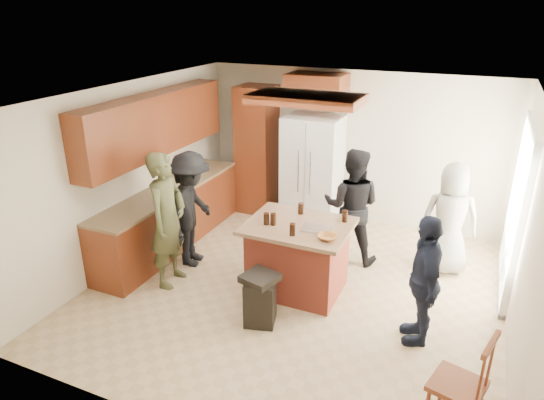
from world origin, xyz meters
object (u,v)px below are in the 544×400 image
at_px(person_counter, 191,210).
at_px(spindle_chair, 460,386).
at_px(person_behind_right, 450,219).
at_px(person_behind_left, 352,206).
at_px(trash_bin, 260,298).
at_px(kitchen_island, 298,257).
at_px(refrigerator, 312,170).
at_px(person_front_left, 168,220).
at_px(person_side_right, 424,280).

bearing_deg(person_counter, spindle_chair, -122.72).
relative_size(person_behind_right, spindle_chair, 1.56).
relative_size(person_behind_left, trash_bin, 2.64).
bearing_deg(person_behind_left, person_counter, 20.27).
bearing_deg(kitchen_island, trash_bin, -99.60).
xyz_separation_m(person_behind_left, person_behind_right, (1.29, 0.22, -0.05)).
bearing_deg(refrigerator, person_behind_left, -47.99).
bearing_deg(person_front_left, refrigerator, -26.49).
bearing_deg(person_front_left, person_counter, -3.48).
height_order(person_front_left, spindle_chair, person_front_left).
bearing_deg(spindle_chair, person_counter, 156.59).
relative_size(kitchen_island, trash_bin, 2.03).
bearing_deg(person_behind_left, person_side_right, 123.00).
bearing_deg(refrigerator, person_counter, -116.94).
relative_size(person_behind_right, trash_bin, 2.47).
height_order(person_behind_left, spindle_chair, person_behind_left).
height_order(person_behind_right, kitchen_island, person_behind_right).
bearing_deg(person_side_right, spindle_chair, 7.43).
relative_size(refrigerator, kitchen_island, 1.41).
bearing_deg(person_front_left, kitchen_island, -77.94).
distance_m(person_counter, trash_bin, 1.79).
height_order(person_side_right, trash_bin, person_side_right).
bearing_deg(refrigerator, spindle_chair, -54.28).
relative_size(person_counter, refrigerator, 0.91).
xyz_separation_m(person_behind_left, spindle_chair, (1.66, -2.58, -0.38)).
relative_size(person_behind_left, person_behind_right, 1.07).
relative_size(person_side_right, spindle_chair, 1.49).
bearing_deg(kitchen_island, person_behind_right, 37.21).
relative_size(person_behind_left, person_counter, 1.01).
bearing_deg(trash_bin, person_front_left, 166.92).
bearing_deg(person_counter, person_behind_right, -79.15).
xyz_separation_m(person_behind_right, person_side_right, (-0.11, -1.67, -0.03)).
height_order(person_front_left, person_side_right, person_front_left).
bearing_deg(spindle_chair, person_behind_right, 97.54).
relative_size(person_front_left, person_behind_right, 1.15).
height_order(person_side_right, person_counter, person_counter).
height_order(person_counter, trash_bin, person_counter).
bearing_deg(person_counter, person_side_right, -107.57).
relative_size(person_behind_right, person_side_right, 1.05).
bearing_deg(kitchen_island, person_behind_left, 69.65).
distance_m(trash_bin, spindle_chair, 2.30).
height_order(person_counter, refrigerator, refrigerator).
bearing_deg(trash_bin, person_behind_left, 74.23).
bearing_deg(kitchen_island, person_counter, 177.57).
bearing_deg(person_behind_right, person_side_right, 75.12).
distance_m(person_front_left, person_behind_left, 2.52).
bearing_deg(person_front_left, person_behind_left, -57.06).
height_order(person_behind_left, person_behind_right, person_behind_left).
bearing_deg(trash_bin, kitchen_island, 80.40).
bearing_deg(person_behind_right, person_behind_left, -1.46).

